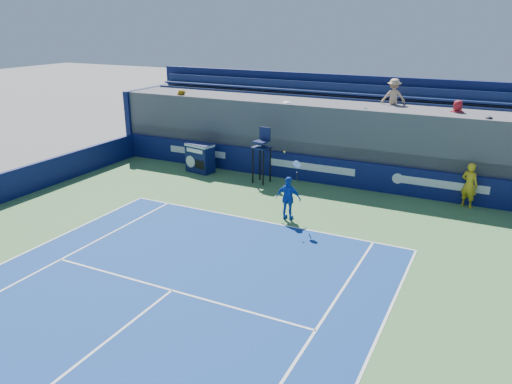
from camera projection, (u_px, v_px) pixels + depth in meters
The scene contains 6 objects.
ball_person at pixel (469, 185), 19.20m from camera, with size 0.65×0.43×1.79m, color yellow.
back_hoarding at pixel (312, 169), 22.32m from camera, with size 20.40×0.21×1.20m.
match_clock at pixel (200, 157), 23.71m from camera, with size 1.43×0.95×1.40m.
umpire_chair at pixel (262, 149), 21.93m from camera, with size 0.80×0.80×2.48m.
tennis_player at pixel (288, 198), 18.02m from camera, with size 0.97×0.43×2.57m.
stadium_seating at pixel (328, 133), 23.64m from camera, with size 21.00×4.05×4.49m.
Camera 1 is at (7.33, -3.19, 6.95)m, focal length 35.00 mm.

